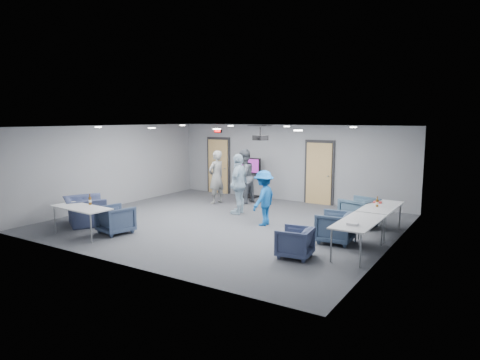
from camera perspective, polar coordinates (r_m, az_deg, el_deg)
The scene contains 29 objects.
floor at distance 12.14m, azimuth -1.95°, elevation -5.72°, with size 9.00×9.00×0.00m, color #313438.
ceiling at distance 11.79m, azimuth -2.02°, elevation 7.12°, with size 9.00×9.00×0.00m, color white.
wall_back at distance 15.34m, azimuth 6.43°, elevation 2.28°, with size 9.00×0.02×2.70m, color gray.
wall_front at distance 8.91m, azimuth -16.58°, elevation -2.32°, with size 9.00×0.02×2.70m, color gray.
wall_left at distance 14.87m, azimuth -16.50°, elevation 1.80°, with size 0.02×8.00×2.70m, color gray.
wall_right at distance 10.10m, azimuth 19.66°, elevation -1.24°, with size 0.02×8.00×2.70m, color gray.
door_left at distance 16.85m, azimuth -2.89°, elevation 1.89°, with size 1.06×0.17×2.24m.
door_right at distance 14.86m, azimuth 10.50°, elevation 0.90°, with size 1.06×0.17×2.24m.
exit_sign at distance 16.73m, azimuth -2.96°, elevation 6.59°, with size 0.32×0.08×0.16m.
hvac_diffuser at distance 14.43m, azimuth 2.62°, elevation 7.26°, with size 0.60×0.60×0.03m, color black.
downlights at distance 11.79m, azimuth -2.02°, elevation 7.05°, with size 6.18×3.78×0.02m.
person_a at distance 14.75m, azimuth -3.18°, elevation 0.39°, with size 0.67×0.44×1.84m, color gray.
person_b at distance 14.74m, azimuth 0.48°, elevation 0.47°, with size 0.91×0.71×1.87m, color slate.
person_c at distance 13.13m, azimuth -0.16°, elevation -0.52°, with size 1.09×0.45×1.86m, color #A5C0D4.
person_d at distance 11.75m, azimuth 3.17°, elevation -2.41°, with size 0.98×0.56×1.52m, color #175097.
chair_right_a at distance 12.14m, azimuth 15.57°, elevation -4.12°, with size 0.84×0.87×0.79m, color #3A5164.
chair_right_b at distance 10.41m, azimuth 12.55°, elevation -6.19°, with size 0.79×0.81×0.74m, color #3A4C65.
chair_right_c at distance 9.22m, azimuth 7.31°, elevation -8.25°, with size 0.69×0.71×0.65m, color #3B4567.
chair_front_a at distance 11.44m, azimuth -16.22°, elevation -5.08°, with size 0.77×0.79×0.72m, color #36435D.
chair_front_b at distance 12.64m, azimuth -19.99°, elevation -3.90°, with size 1.17×1.02×0.76m, color #384162.
table_right_a at distance 11.42m, azimuth 18.29°, elevation -3.52°, with size 0.76×1.83×0.73m.
table_right_b at distance 9.62m, azimuth 15.54°, elevation -5.55°, with size 0.76×1.83×0.73m.
table_front_left at distance 11.43m, azimuth -20.42°, elevation -3.63°, with size 1.71×0.79×0.73m.
bottle_front at distance 11.62m, azimuth -19.37°, elevation -2.62°, with size 0.07×0.07×0.28m.
bottle_right at distance 11.25m, azimuth 17.82°, elevation -2.92°, with size 0.07×0.07×0.27m.
snack_box at distance 11.75m, azimuth 17.88°, elevation -2.84°, with size 0.20×0.13×0.04m, color #B6302D.
wrapper at distance 9.20m, azimuth 14.77°, elevation -5.70°, with size 0.22×0.15×0.05m, color silver.
tv_stand at distance 15.88m, azimuth 1.19°, elevation 0.67°, with size 0.97×0.46×1.48m.
projector at distance 11.72m, azimuth 2.72°, elevation 5.66°, with size 0.41×0.37×0.36m.
Camera 1 is at (6.61, -9.75, 2.93)m, focal length 32.00 mm.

